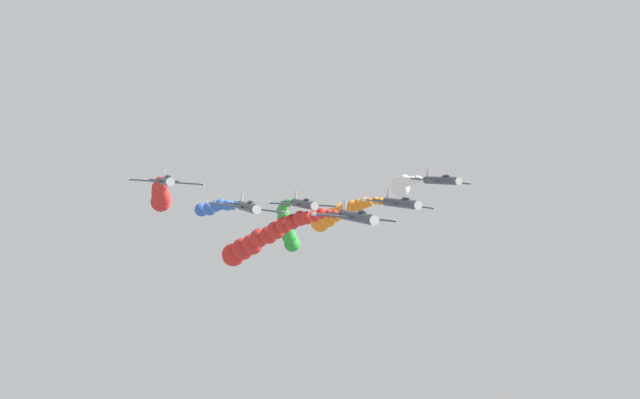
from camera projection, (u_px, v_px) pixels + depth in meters
The scene contains 12 objects.
airplane_lead at pixel (356, 217), 78.22m from camera, with size 9.55×10.35×2.52m.
smoke_trail_lead at pixel (259, 241), 105.81m from camera, with size 9.34×31.83×10.29m.
airplane_left_inner at pixel (400, 203), 90.66m from camera, with size 9.52×10.35×2.67m.
smoke_trail_left_inner at pixel (336, 215), 108.62m from camera, with size 5.51×18.61×6.02m.
airplane_right_inner at pixel (247, 207), 85.34m from camera, with size 9.51×10.35×2.71m.
smoke_trail_right_inner at pixel (213, 207), 100.65m from camera, with size 4.34×14.50×2.84m.
airplane_left_outer at pixel (303, 204), 96.85m from camera, with size 9.56×10.35×2.35m.
smoke_trail_left_outer at pixel (287, 229), 122.18m from camera, with size 8.19×25.36×10.46m.
airplane_right_outer at pixel (441, 180), 101.08m from camera, with size 9.56×10.35×2.44m.
smoke_trail_right_outer at pixel (401, 185), 124.00m from camera, with size 8.00×23.18×4.21m.
airplane_trailing at pixel (167, 181), 91.42m from camera, with size 9.56×10.35×2.40m.
smoke_trail_trailing at pixel (161, 194), 111.10m from camera, with size 3.52×20.05×5.85m.
Camera 1 is at (25.86, 86.42, 85.27)m, focal length 40.51 mm.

